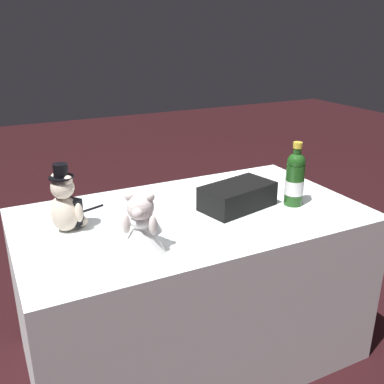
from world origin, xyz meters
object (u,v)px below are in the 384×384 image
champagne_bottle (295,178)px  gift_case_black (237,196)px  teddy_bear_bride (142,225)px  signing_pen (89,209)px  teddy_bear_groom (66,204)px

champagne_bottle → gift_case_black: 0.27m
teddy_bear_bride → champagne_bottle: 0.78m
teddy_bear_bride → gift_case_black: teddy_bear_bride is taller
teddy_bear_bride → signing_pen: teddy_bear_bride is taller
signing_pen → teddy_bear_bride: bearing=100.6°
teddy_bear_groom → teddy_bear_bride: size_ratio=1.19×
signing_pen → gift_case_black: size_ratio=0.38×
champagne_bottle → teddy_bear_groom: bearing=-10.9°
champagne_bottle → gift_case_black: (0.25, -0.08, -0.07)m
champagne_bottle → teddy_bear_bride: bearing=7.9°
gift_case_black → teddy_bear_groom: bearing=-8.3°
teddy_bear_groom → teddy_bear_bride: (-0.21, 0.30, -0.01)m
teddy_bear_bride → gift_case_black: size_ratio=0.65×
teddy_bear_bride → signing_pen: (0.09, -0.45, -0.10)m
teddy_bear_groom → signing_pen: size_ratio=2.05×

